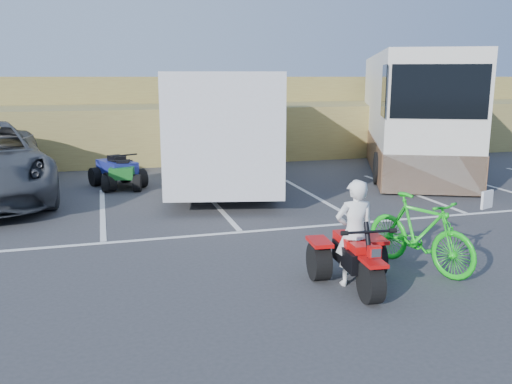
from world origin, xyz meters
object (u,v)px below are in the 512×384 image
object	(u,v)px
quad_atv_blue	(118,187)
quad_atv_green	(125,188)
rider	(354,233)
cargo_trailer	(224,126)
red_trike_atv	(356,288)
rv_motorhome	(410,119)
green_dirt_bike	(420,233)

from	to	relation	value
quad_atv_blue	quad_atv_green	size ratio (longest dim) A/B	1.12
rider	cargo_trailer	xyz separation A→B (m)	(-0.24, 7.86, 0.92)
red_trike_atv	rv_motorhome	bearing A→B (deg)	60.46
rider	green_dirt_bike	size ratio (longest dim) A/B	0.79
cargo_trailer	green_dirt_bike	bearing A→B (deg)	-65.68
rv_motorhome	quad_atv_blue	distance (m)	10.25
rider	quad_atv_blue	bearing A→B (deg)	-64.73
quad_atv_blue	quad_atv_green	distance (m)	0.35
rider	quad_atv_green	xyz separation A→B (m)	(-3.01, 8.37, -0.81)
rider	green_dirt_bike	xyz separation A→B (m)	(1.34, 0.33, -0.20)
rider	rv_motorhome	xyz separation A→B (m)	(6.87, 9.81, 0.83)
rv_motorhome	quad_atv_blue	world-z (taller)	rv_motorhome
rv_motorhome	quad_atv_blue	xyz separation A→B (m)	(-10.06, -1.12, -1.64)
rv_motorhome	quad_atv_blue	bearing A→B (deg)	-149.46
red_trike_atv	cargo_trailer	xyz separation A→B (m)	(-0.22, 8.01, 1.74)
rider	cargo_trailer	world-z (taller)	cargo_trailer
quad_atv_green	rider	bearing A→B (deg)	-59.82
green_dirt_bike	quad_atv_blue	bearing A→B (deg)	96.98
green_dirt_bike	cargo_trailer	xyz separation A→B (m)	(-1.57, 7.53, 1.12)
red_trike_atv	green_dirt_bike	size ratio (longest dim) A/B	0.77
cargo_trailer	quad_atv_green	xyz separation A→B (m)	(-2.77, 0.51, -1.74)
quad_atv_blue	quad_atv_green	bearing A→B (deg)	-83.09
cargo_trailer	quad_atv_blue	world-z (taller)	cargo_trailer
cargo_trailer	rv_motorhome	size ratio (longest dim) A/B	0.68
cargo_trailer	quad_atv_green	size ratio (longest dim) A/B	5.29
red_trike_atv	rider	xyz separation A→B (m)	(0.01, 0.15, 0.81)
green_dirt_bike	rv_motorhome	size ratio (longest dim) A/B	0.19
red_trike_atv	quad_atv_blue	bearing A→B (deg)	114.88
green_dirt_bike	quad_atv_blue	xyz separation A→B (m)	(-4.52, 8.35, -0.62)
cargo_trailer	rv_motorhome	world-z (taller)	rv_motorhome
red_trike_atv	green_dirt_bike	distance (m)	1.56
green_dirt_bike	quad_atv_green	xyz separation A→B (m)	(-4.35, 8.04, -0.62)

